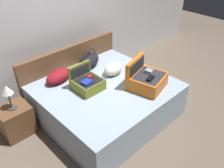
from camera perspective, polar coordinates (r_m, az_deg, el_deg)
ground_plane at (r=3.80m, az=2.85°, el=-10.08°), size 12.00×12.00×0.00m
back_wall at (r=4.25m, az=-13.47°, el=14.68°), size 8.00×0.10×2.60m
bed at (r=3.83m, az=-1.37°, el=-4.00°), size 1.92×1.75×0.57m
headboard at (r=4.33m, az=-9.67°, el=3.30°), size 1.96×0.08×0.93m
hard_case_large at (r=3.60m, az=8.25°, el=1.12°), size 0.60×0.59×0.43m
hard_case_medium at (r=3.56m, az=-5.96°, el=0.31°), size 0.40×0.40×0.36m
duffel_bag at (r=4.15m, az=-5.53°, el=5.58°), size 0.54×0.43×0.30m
pillow_near_headboard at (r=3.81m, az=-12.67°, el=1.87°), size 0.49×0.32×0.19m
pillow_center_head at (r=3.91m, az=0.35°, el=3.72°), size 0.40×0.29×0.20m
nightstand at (r=3.82m, az=-22.03°, el=-8.07°), size 0.44×0.40×0.47m
table_lamp at (r=3.51m, az=-23.82°, el=-1.62°), size 0.16×0.16×0.39m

